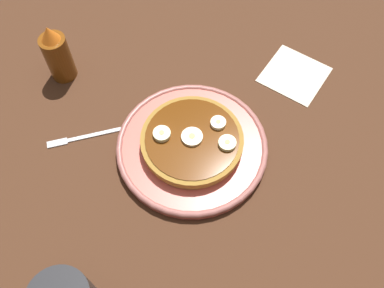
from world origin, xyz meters
TOP-DOWN VIEW (x-y plane):
  - ground_plane at (0.00, 0.00)cm, footprint 140.00×140.00cm
  - plate at (0.00, 0.00)cm, footprint 25.81×25.81cm
  - pancake_stack at (0.32, -0.13)cm, footprint 17.14×17.14cm
  - banana_slice_0 at (0.39, 0.35)cm, footprint 3.57×3.57cm
  - banana_slice_1 at (2.49, 4.48)cm, footprint 2.61×2.61cm
  - banana_slice_2 at (-4.56, -2.00)cm, footprint 2.92×2.92cm
  - banana_slice_3 at (5.58, 1.74)cm, footprint 2.93×2.93cm
  - napkin at (9.08, 23.95)cm, footprint 11.86×11.86cm
  - fork at (-18.23, -7.67)cm, footprint 9.99×9.77cm
  - syrup_bottle at (-29.46, 2.59)cm, footprint 4.77×4.77cm

SIDE VIEW (x-z plane):
  - ground_plane at x=0.00cm, z-range -3.00..0.00cm
  - napkin at x=9.08cm, z-range 0.00..0.30cm
  - fork at x=-18.23cm, z-range 0.00..0.50cm
  - plate at x=0.00cm, z-range 0.07..1.98cm
  - pancake_stack at x=0.32cm, z-range 1.60..4.06cm
  - banana_slice_0 at x=0.39cm, z-range 3.85..4.62cm
  - banana_slice_1 at x=2.49cm, z-range 3.85..4.78cm
  - banana_slice_3 at x=5.58cm, z-range 3.85..4.80cm
  - banana_slice_2 at x=-4.56cm, z-range 3.85..4.89cm
  - syrup_bottle at x=-29.46cm, z-range -0.63..11.51cm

